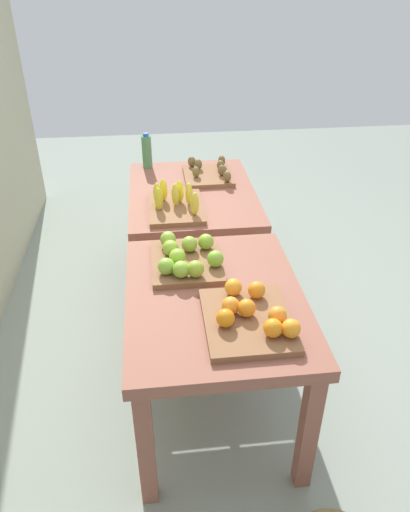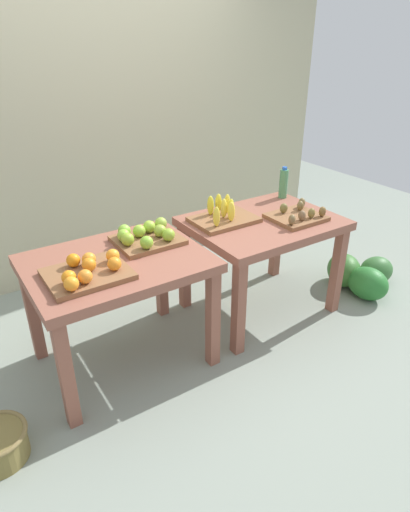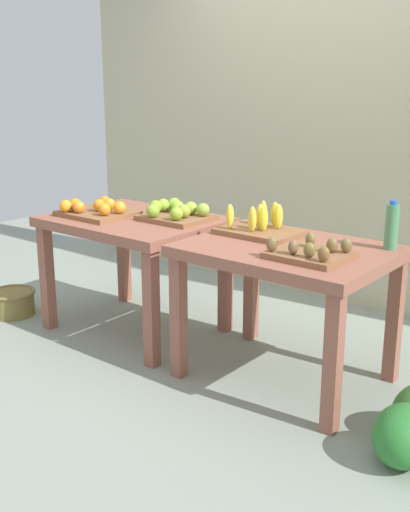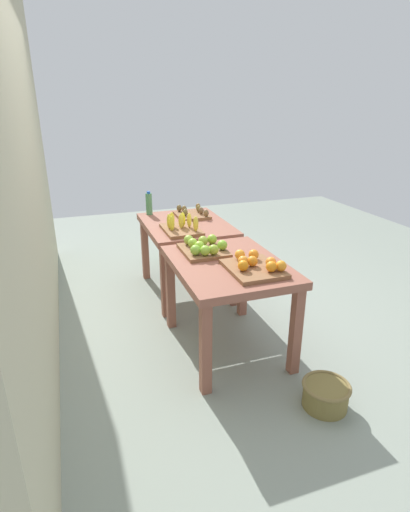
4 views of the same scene
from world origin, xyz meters
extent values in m
plane|color=gray|center=(0.00, 0.00, 0.00)|extent=(8.00, 8.00, 0.00)
cube|color=#BAB492|center=(0.00, 1.35, 1.50)|extent=(4.40, 0.12, 3.00)
cube|color=#8F5442|center=(-0.56, 0.00, 0.71)|extent=(1.04, 0.80, 0.06)
cube|color=#8F5442|center=(-1.02, -0.34, 0.34)|extent=(0.07, 0.07, 0.68)
cube|color=#8F5442|center=(-0.10, -0.34, 0.34)|extent=(0.07, 0.07, 0.68)
cube|color=#8F5442|center=(-1.02, 0.34, 0.34)|extent=(0.07, 0.07, 0.68)
cube|color=#8F5442|center=(-0.10, 0.34, 0.34)|extent=(0.07, 0.07, 0.68)
cube|color=#8F5442|center=(0.56, 0.00, 0.71)|extent=(1.04, 0.80, 0.06)
cube|color=#8F5442|center=(0.10, -0.34, 0.34)|extent=(0.07, 0.07, 0.68)
cube|color=#8F5442|center=(1.02, -0.34, 0.34)|extent=(0.07, 0.07, 0.68)
cube|color=#8F5442|center=(0.10, 0.34, 0.34)|extent=(0.07, 0.07, 0.68)
cube|color=#8F5442|center=(1.02, 0.34, 0.34)|extent=(0.07, 0.07, 0.68)
cube|color=brown|center=(-0.77, -0.11, 0.76)|extent=(0.44, 0.36, 0.03)
sphere|color=orange|center=(-0.64, -0.17, 0.81)|extent=(0.10, 0.10, 0.08)
sphere|color=orange|center=(-0.73, -0.04, 0.81)|extent=(0.11, 0.11, 0.08)
sphere|color=orange|center=(-0.82, -0.22, 0.81)|extent=(0.10, 0.10, 0.08)
sphere|color=orange|center=(-0.60, -0.07, 0.81)|extent=(0.09, 0.09, 0.08)
sphere|color=orange|center=(-0.75, -0.10, 0.81)|extent=(0.08, 0.08, 0.08)
sphere|color=orange|center=(-0.90, -0.25, 0.81)|extent=(0.08, 0.08, 0.08)
sphere|color=orange|center=(-0.81, -0.01, 0.81)|extent=(0.10, 0.10, 0.08)
sphere|color=orange|center=(-0.89, -0.18, 0.81)|extent=(0.09, 0.09, 0.08)
cube|color=brown|center=(-0.30, 0.11, 0.76)|extent=(0.40, 0.34, 0.03)
sphere|color=#92B63C|center=(-0.16, 0.19, 0.81)|extent=(0.09, 0.09, 0.08)
sphere|color=#92C034|center=(-0.33, 0.15, 0.81)|extent=(0.11, 0.11, 0.08)
sphere|color=#8DC138|center=(-0.44, 0.14, 0.81)|extent=(0.10, 0.10, 0.08)
sphere|color=#8EB12F|center=(-0.45, 0.08, 0.81)|extent=(0.11, 0.11, 0.08)
sphere|color=#95BF36|center=(-0.25, 0.18, 0.81)|extent=(0.10, 0.10, 0.08)
sphere|color=#94B037|center=(-0.22, 0.08, 0.81)|extent=(0.11, 0.11, 0.08)
sphere|color=#82B932|center=(-0.37, -0.03, 0.81)|extent=(0.10, 0.10, 0.08)
sphere|color=#8AB430|center=(-0.21, 0.00, 0.81)|extent=(0.11, 0.11, 0.08)
sphere|color=#88C03C|center=(-0.41, 0.21, 0.81)|extent=(0.10, 0.10, 0.08)
cube|color=brown|center=(0.30, 0.12, 0.76)|extent=(0.44, 0.32, 0.03)
ellipsoid|color=yellow|center=(0.17, 0.02, 0.84)|extent=(0.05, 0.06, 0.14)
ellipsoid|color=yellow|center=(0.34, 0.09, 0.84)|extent=(0.06, 0.06, 0.14)
ellipsoid|color=yellow|center=(0.33, 0.23, 0.84)|extent=(0.05, 0.04, 0.14)
ellipsoid|color=yellow|center=(0.30, 0.04, 0.84)|extent=(0.06, 0.06, 0.14)
ellipsoid|color=yellow|center=(0.25, 0.22, 0.84)|extent=(0.06, 0.06, 0.14)
ellipsoid|color=yellow|center=(0.30, 0.12, 0.84)|extent=(0.06, 0.06, 0.14)
ellipsoid|color=yellow|center=(0.38, 0.19, 0.84)|extent=(0.06, 0.07, 0.14)
cube|color=brown|center=(0.76, -0.13, 0.76)|extent=(0.36, 0.32, 0.03)
ellipsoid|color=brown|center=(0.81, -0.22, 0.81)|extent=(0.07, 0.07, 0.07)
ellipsoid|color=brown|center=(0.72, -0.21, 0.81)|extent=(0.05, 0.06, 0.07)
ellipsoid|color=brown|center=(0.71, -0.04, 0.81)|extent=(0.07, 0.07, 0.07)
ellipsoid|color=brown|center=(0.61, -0.23, 0.81)|extent=(0.07, 0.07, 0.07)
ellipsoid|color=brown|center=(0.89, -0.24, 0.81)|extent=(0.07, 0.06, 0.07)
ellipsoid|color=brown|center=(0.90, -0.03, 0.81)|extent=(0.07, 0.07, 0.07)
ellipsoid|color=brown|center=(0.84, -0.07, 0.81)|extent=(0.07, 0.07, 0.07)
cylinder|color=#4C8C59|center=(0.99, 0.28, 0.86)|extent=(0.07, 0.07, 0.23)
cylinder|color=blue|center=(0.99, 0.28, 0.98)|extent=(0.04, 0.04, 0.02)
ellipsoid|color=#28722C|center=(1.38, -0.37, 0.13)|extent=(0.30, 0.36, 0.26)
cylinder|color=olive|center=(-1.41, -0.35, 0.08)|extent=(0.29, 0.29, 0.16)
torus|color=olive|center=(-1.41, -0.35, 0.16)|extent=(0.31, 0.31, 0.02)
camera|label=1|loc=(-2.31, 0.25, 2.06)|focal=34.40mm
camera|label=2|loc=(-1.38, -2.20, 1.93)|focal=30.95mm
camera|label=3|loc=(2.23, -2.75, 1.58)|focal=44.98mm
camera|label=4|loc=(-3.15, 1.08, 1.86)|focal=28.25mm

